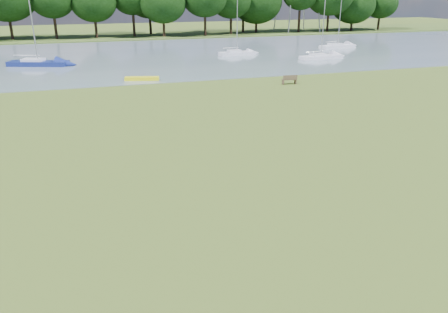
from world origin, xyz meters
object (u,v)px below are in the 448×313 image
object	(u,v)px
sailboat_3	(236,52)
kayak	(142,79)
sailboat_4	(337,45)
sailboat_1	(37,62)
riverbank_bench	(290,80)
sailboat_0	(321,56)

from	to	relation	value
sailboat_3	kayak	bearing A→B (deg)	-140.82
sailboat_4	sailboat_1	bearing A→B (deg)	175.41
riverbank_bench	sailboat_1	world-z (taller)	sailboat_1
sailboat_0	sailboat_4	bearing A→B (deg)	42.06
kayak	riverbank_bench	bearing A→B (deg)	-10.78
sailboat_1	sailboat_0	bearing A→B (deg)	11.38
riverbank_bench	kayak	world-z (taller)	riverbank_bench
kayak	sailboat_4	world-z (taller)	sailboat_4
kayak	sailboat_0	distance (m)	25.84
riverbank_bench	sailboat_0	bearing A→B (deg)	54.36
riverbank_bench	sailboat_4	xyz separation A→B (m)	(19.64, 23.57, 0.04)
sailboat_0	sailboat_1	bearing A→B (deg)	164.88
sailboat_3	sailboat_4	bearing A→B (deg)	4.56
sailboat_1	sailboat_4	world-z (taller)	sailboat_1
sailboat_0	sailboat_1	xyz separation A→B (m)	(-35.31, 5.15, 0.10)
kayak	sailboat_1	bearing A→B (deg)	143.61
sailboat_3	sailboat_4	xyz separation A→B (m)	(17.81, 2.86, -0.01)
kayak	sailboat_1	world-z (taller)	sailboat_1
sailboat_0	sailboat_3	distance (m)	11.60
sailboat_0	sailboat_1	world-z (taller)	sailboat_1
riverbank_bench	sailboat_4	world-z (taller)	sailboat_4
sailboat_1	sailboat_3	size ratio (longest dim) A/B	1.08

